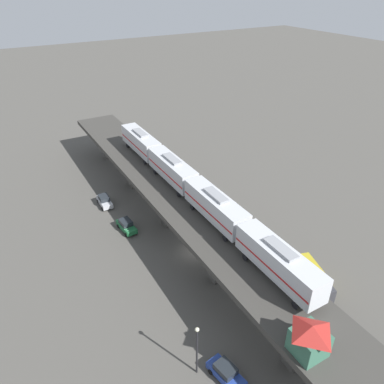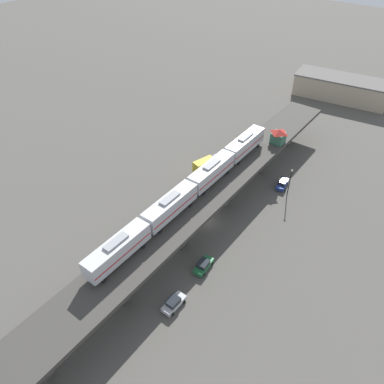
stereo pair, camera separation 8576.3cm
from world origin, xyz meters
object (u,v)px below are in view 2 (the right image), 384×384
at_px(street_car_silver, 174,303).
at_px(street_lamp, 290,181).
at_px(delivery_truck, 207,164).
at_px(signal_hut, 279,136).
at_px(street_car_green, 204,265).
at_px(warehouse_building, 341,88).
at_px(street_car_blue, 282,183).
at_px(subway_train, 192,188).

relative_size(street_car_silver, street_lamp, 0.64).
distance_m(street_car_silver, delivery_truck, 37.93).
bearing_deg(signal_hut, street_car_silver, -83.94).
distance_m(street_car_green, street_lamp, 27.87).
bearing_deg(warehouse_building, street_car_green, -86.55).
height_order(street_car_blue, delivery_truck, delivery_truck).
xyz_separation_m(street_lamp, warehouse_building, (-7.99, 54.84, -0.70)).
height_order(street_car_silver, warehouse_building, warehouse_building).
bearing_deg(delivery_truck, street_car_blue, 16.02).
xyz_separation_m(street_car_blue, delivery_truck, (-17.21, -4.94, 0.82)).
bearing_deg(street_car_blue, street_car_green, -91.51).
distance_m(street_car_blue, warehouse_building, 53.04).
bearing_deg(street_car_silver, signal_hut, 96.06).
bearing_deg(warehouse_building, subway_train, -92.38).
relative_size(street_car_blue, warehouse_building, 0.16).
height_order(street_car_green, warehouse_building, warehouse_building).
relative_size(subway_train, delivery_truck, 6.61).
bearing_deg(street_car_silver, subway_train, 117.51).
bearing_deg(street_car_green, signal_hut, 96.67).
relative_size(delivery_truck, street_lamp, 1.09).
distance_m(signal_hut, street_lamp, 11.38).
distance_m(street_lamp, warehouse_building, 55.42).
xyz_separation_m(street_car_green, warehouse_building, (-4.96, 82.36, 2.47)).
bearing_deg(street_car_blue, warehouse_building, 96.22).
bearing_deg(subway_train, street_car_blue, 68.25).
height_order(signal_hut, street_lamp, signal_hut).
bearing_deg(street_lamp, subway_train, -119.00).
height_order(subway_train, street_car_blue, subway_train).
xyz_separation_m(street_car_green, street_lamp, (3.03, 27.52, 3.17)).
relative_size(street_car_silver, warehouse_building, 0.15).
distance_m(delivery_truck, street_lamp, 19.80).
bearing_deg(street_car_green, subway_train, 137.11).
xyz_separation_m(signal_hut, street_car_blue, (4.86, -5.23, -8.10)).
xyz_separation_m(subway_train, signal_hut, (3.99, 27.42, -0.74)).
height_order(subway_train, street_car_silver, subway_train).
bearing_deg(street_car_green, street_car_silver, -86.27).
relative_size(street_car_silver, street_car_blue, 0.96).
relative_size(signal_hut, street_car_green, 0.75).
bearing_deg(street_car_green, delivery_truck, 123.59).
height_order(street_car_silver, street_lamp, street_lamp).
bearing_deg(subway_train, street_car_green, -42.89).
height_order(street_car_silver, street_car_green, same).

